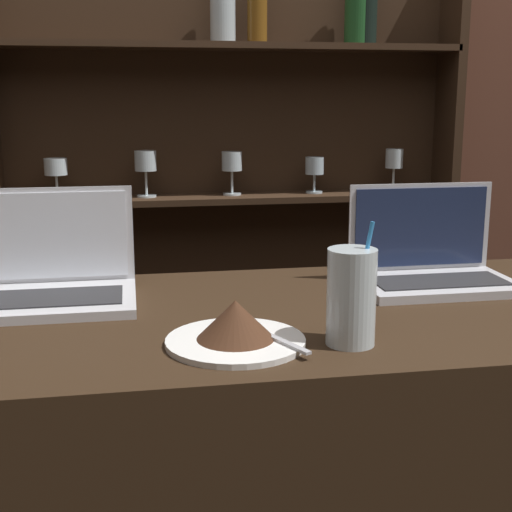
% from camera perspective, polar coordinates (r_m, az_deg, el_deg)
% --- Properties ---
extents(back_wall, '(7.00, 0.06, 2.70)m').
position_cam_1_polar(back_wall, '(2.41, -2.26, 12.43)').
color(back_wall, brown).
rests_on(back_wall, ground_plane).
extents(back_shelf, '(1.49, 0.18, 1.89)m').
position_cam_1_polar(back_shelf, '(2.36, -1.75, 3.95)').
color(back_shelf, '#332114').
rests_on(back_shelf, ground_plane).
extents(laptop_near, '(0.34, 0.24, 0.21)m').
position_cam_1_polar(laptop_near, '(1.46, -16.39, -1.74)').
color(laptop_near, silver).
rests_on(laptop_near, bar_counter).
extents(laptop_far, '(0.32, 0.21, 0.21)m').
position_cam_1_polar(laptop_far, '(1.56, 13.81, -0.57)').
color(laptop_far, silver).
rests_on(laptop_far, bar_counter).
extents(cake_plate, '(0.23, 0.23, 0.07)m').
position_cam_1_polar(cake_plate, '(1.16, -1.64, -5.70)').
color(cake_plate, white).
rests_on(cake_plate, bar_counter).
extents(water_glass, '(0.08, 0.08, 0.20)m').
position_cam_1_polar(water_glass, '(1.15, 7.64, -3.27)').
color(water_glass, silver).
rests_on(water_glass, bar_counter).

